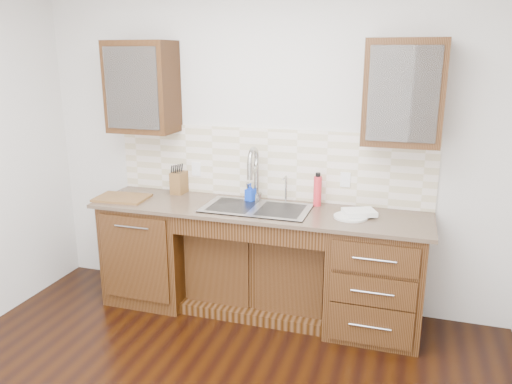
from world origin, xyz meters
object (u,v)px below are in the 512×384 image
(soap_bottle, at_px, (250,192))
(knife_block, at_px, (179,182))
(cutting_board, at_px, (122,198))
(plate, at_px, (351,217))
(water_bottle, at_px, (317,191))

(soap_bottle, distance_m, knife_block, 0.68)
(soap_bottle, height_order, cutting_board, soap_bottle)
(knife_block, relative_size, cutting_board, 0.44)
(cutting_board, bearing_deg, soap_bottle, 13.23)
(cutting_board, bearing_deg, plate, 2.13)
(soap_bottle, relative_size, water_bottle, 0.65)
(water_bottle, bearing_deg, cutting_board, -169.43)
(knife_block, xyz_separation_m, cutting_board, (-0.38, -0.32, -0.09))
(soap_bottle, xyz_separation_m, plate, (0.85, -0.18, -0.07))
(water_bottle, height_order, plate, water_bottle)
(soap_bottle, distance_m, plate, 0.87)
(water_bottle, xyz_separation_m, cutting_board, (-1.61, -0.30, -0.11))
(soap_bottle, height_order, water_bottle, water_bottle)
(water_bottle, height_order, cutting_board, water_bottle)
(plate, bearing_deg, cutting_board, -177.87)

